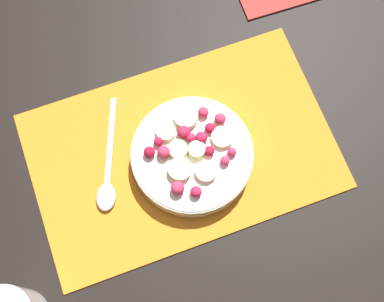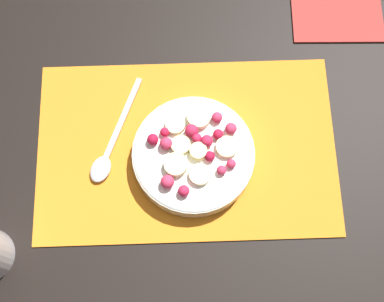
% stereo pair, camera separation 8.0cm
% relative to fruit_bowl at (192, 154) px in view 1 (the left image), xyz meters
% --- Properties ---
extents(ground_plane, '(3.00, 3.00, 0.00)m').
position_rel_fruit_bowl_xyz_m(ground_plane, '(0.01, -0.02, -0.03)').
color(ground_plane, black).
extents(placemat, '(0.47, 0.30, 0.01)m').
position_rel_fruit_bowl_xyz_m(placemat, '(0.01, -0.02, -0.02)').
color(placemat, orange).
rests_on(placemat, ground_plane).
extents(fruit_bowl, '(0.19, 0.19, 0.05)m').
position_rel_fruit_bowl_xyz_m(fruit_bowl, '(0.00, 0.00, 0.00)').
color(fruit_bowl, silver).
rests_on(fruit_bowl, placemat).
extents(spoon, '(0.09, 0.18, 0.01)m').
position_rel_fruit_bowl_xyz_m(spoon, '(0.13, -0.01, -0.02)').
color(spoon, '#B2B2B7').
rests_on(spoon, placemat).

